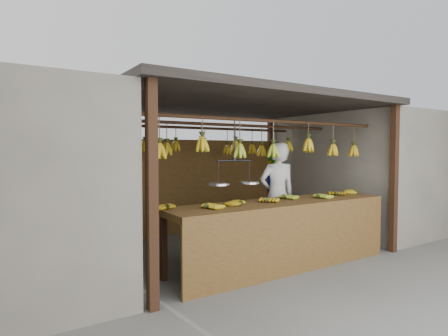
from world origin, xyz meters
TOP-DOWN VIEW (x-y plane):
  - ground at (0.00, 0.00)m, footprint 80.00×80.00m
  - stall at (0.00, 0.33)m, footprint 4.30×3.30m
  - neighbor_right at (3.60, 0.00)m, footprint 3.00×3.00m
  - counter at (0.01, -1.23)m, footprint 3.48×0.77m
  - hanging_bananas at (0.00, 0.00)m, footprint 3.64×2.25m
  - balance_scale at (-0.68, -1.00)m, footprint 0.73×0.30m
  - vendor at (0.62, -0.34)m, footprint 0.70×0.53m
  - bag_bundles at (1.94, 1.35)m, footprint 0.08×0.26m

SIDE VIEW (x-z plane):
  - ground at x=0.00m, z-range 0.00..0.00m
  - counter at x=0.01m, z-range 0.23..1.19m
  - vendor at x=0.62m, z-range 0.00..1.73m
  - bag_bundles at x=1.94m, z-range 0.38..1.62m
  - neighbor_right at x=3.60m, z-range 0.00..2.30m
  - balance_scale at x=-0.68m, z-range 0.79..1.64m
  - hanging_bananas at x=0.00m, z-range 1.45..1.82m
  - stall at x=0.00m, z-range 0.77..3.17m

